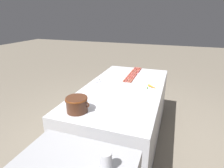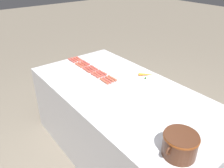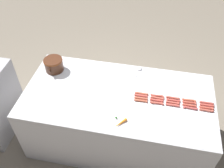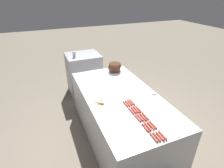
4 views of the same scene
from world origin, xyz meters
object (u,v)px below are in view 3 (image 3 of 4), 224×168
hot_dog_10 (207,105)px  hot_dog_12 (173,100)px  hot_dog_1 (190,108)px  hot_dog_2 (173,105)px  hot_dog_9 (141,98)px  hot_dog_6 (189,105)px  hot_dog_17 (173,98)px  hot_dog_4 (141,101)px  hot_dog_15 (207,103)px  hot_dog_11 (189,103)px  hot_dog_13 (157,98)px  hot_dog_3 (157,103)px  serving_spoon (136,70)px  hot_dog_8 (157,100)px  hot_dog_18 (157,96)px  hot_dog_19 (142,93)px  hot_dog_14 (141,96)px  hot_dog_5 (207,108)px  hot_dog_16 (189,100)px  bean_pot (54,64)px  hot_dog_0 (207,110)px  hot_dog_7 (173,103)px  carrot (120,123)px

hot_dog_10 → hot_dog_12: same height
hot_dog_1 → hot_dog_2: (0.00, 0.19, 0.00)m
hot_dog_1 → hot_dog_9: 0.53m
hot_dog_6 → hot_dog_17: bearing=66.4°
hot_dog_4 → hot_dog_15: 0.71m
hot_dog_11 → hot_dog_13: same height
hot_dog_3 → hot_dog_9: (0.04, 0.18, 0.00)m
serving_spoon → hot_dog_8: bearing=-148.6°
hot_dog_3 → hot_dog_11: bearing=-77.6°
hot_dog_18 → hot_dog_19: 0.18m
hot_dog_2 → hot_dog_17: (0.11, 0.00, 0.00)m
hot_dog_14 → hot_dog_5: bearing=-93.2°
hot_dog_16 → hot_dog_2: bearing=121.8°
hot_dog_18 → hot_dog_16: bearing=-89.6°
hot_dog_11 → bean_pot: 1.66m
hot_dog_17 → hot_dog_18: bearing=91.1°
hot_dog_3 → hot_dog_17: (0.11, -0.17, 0.00)m
hot_dog_18 → hot_dog_2: bearing=-121.9°
hot_dog_5 → hot_dog_13: same height
hot_dog_2 → hot_dog_10: size_ratio=1.00×
hot_dog_3 → hot_dog_12: same height
hot_dog_4 → serving_spoon: bearing=12.7°
hot_dog_5 → hot_dog_11: size_ratio=1.00×
hot_dog_5 → serving_spoon: (0.47, 0.81, -0.00)m
hot_dog_3 → hot_dog_6: same height
hot_dog_5 → hot_dog_15: (0.07, -0.01, 0.00)m
hot_dog_10 → serving_spoon: 0.92m
hot_dog_8 → hot_dog_9: 0.17m
hot_dog_0 → hot_dog_3: bearing=90.0°
hot_dog_3 → hot_dog_12: bearing=-66.7°
hot_dog_17 → hot_dog_19: 0.35m
hot_dog_19 → hot_dog_9: bearing=-178.1°
hot_dog_5 → bean_pot: size_ratio=0.53×
hot_dog_10 → bean_pot: bean_pot is taller
hot_dog_7 → carrot: size_ratio=1.01×
hot_dog_2 → hot_dog_16: size_ratio=1.00×
hot_dog_0 → hot_dog_6: same height
hot_dog_19 → carrot: carrot is taller
hot_dog_5 → hot_dog_13: (0.04, 0.53, 0.00)m
hot_dog_15 → bean_pot: (0.21, 1.82, 0.08)m
hot_dog_17 → hot_dog_16: bearing=-90.2°
hot_dog_6 → bean_pot: (0.28, 1.64, 0.08)m
hot_dog_14 → hot_dog_8: bearing=-101.5°
hot_dog_8 → hot_dog_17: same height
hot_dog_4 → hot_dog_13: (0.08, -0.17, 0.00)m
hot_dog_15 → serving_spoon: size_ratio=0.63×
hot_dog_2 → hot_dog_18: size_ratio=1.00×
hot_dog_17 → serving_spoon: hot_dog_17 is taller
hot_dog_3 → hot_dog_18: size_ratio=1.00×
hot_dog_10 → carrot: 0.97m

